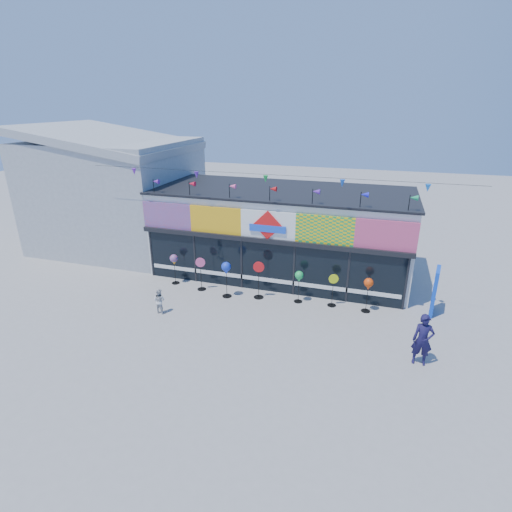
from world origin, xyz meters
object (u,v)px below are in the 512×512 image
at_px(spinner_0, 174,260).
at_px(spinner_6, 368,285).
at_px(spinner_4, 299,277).
at_px(spinner_5, 333,289).
at_px(child, 159,301).
at_px(blue_sign, 435,291).
at_px(adult_man, 423,340).
at_px(spinner_2, 226,269).
at_px(spinner_1, 201,273).
at_px(spinner_3, 259,279).

distance_m(spinner_0, spinner_6, 8.68).
xyz_separation_m(spinner_0, spinner_4, (5.88, -0.11, -0.02)).
height_order(spinner_0, spinner_4, spinner_0).
distance_m(spinner_4, spinner_5, 1.47).
bearing_deg(spinner_5, child, -158.16).
distance_m(spinner_0, spinner_5, 7.31).
bearing_deg(blue_sign, adult_man, -91.29).
distance_m(spinner_0, spinner_2, 2.85).
distance_m(spinner_1, spinner_6, 7.24).
bearing_deg(blue_sign, spinner_6, -156.51).
relative_size(blue_sign, spinner_3, 1.15).
distance_m(spinner_1, spinner_4, 4.45).
distance_m(blue_sign, spinner_2, 8.49).
xyz_separation_m(spinner_4, spinner_6, (2.80, -0.00, 0.04)).
bearing_deg(spinner_6, spinner_4, 179.99).
bearing_deg(spinner_3, child, -144.72).
bearing_deg(spinner_3, spinner_5, 3.72).
bearing_deg(child, spinner_5, -152.05).
xyz_separation_m(blue_sign, child, (-10.49, -3.20, -0.45)).
xyz_separation_m(spinner_0, spinner_6, (8.68, -0.12, 0.02)).
bearing_deg(adult_man, spinner_2, 160.91).
bearing_deg(spinner_2, spinner_3, 12.81).
distance_m(spinner_4, adult_man, 5.56).
bearing_deg(spinner_3, adult_man, -24.59).
bearing_deg(adult_man, spinner_0, 162.84).
bearing_deg(spinner_0, spinner_1, -9.67).
xyz_separation_m(spinner_0, adult_man, (10.53, -3.16, -0.27)).
distance_m(spinner_0, spinner_1, 1.51).
bearing_deg(spinner_6, child, -162.18).
xyz_separation_m(spinner_0, child, (0.72, -2.67, -0.63)).
xyz_separation_m(blue_sign, spinner_4, (-5.34, -0.64, 0.16)).
bearing_deg(spinner_4, spinner_5, 3.02).
bearing_deg(spinner_5, spinner_6, -3.12).
bearing_deg(spinner_5, spinner_3, -176.28).
distance_m(spinner_1, spinner_2, 1.46).
relative_size(spinner_4, child, 1.35).
distance_m(blue_sign, spinner_4, 5.38).
relative_size(blue_sign, spinner_1, 1.26).
height_order(blue_sign, spinner_2, blue_sign).
xyz_separation_m(spinner_2, adult_man, (7.73, -2.61, -0.41)).
bearing_deg(adult_man, spinner_6, 120.78).
bearing_deg(spinner_2, spinner_1, 167.21).
bearing_deg(blue_sign, spinner_0, -168.02).
relative_size(spinner_0, spinner_2, 0.89).
xyz_separation_m(spinner_1, spinner_2, (1.35, -0.31, 0.48)).
xyz_separation_m(adult_man, child, (-9.80, 0.49, -0.36)).
xyz_separation_m(spinner_0, spinner_2, (2.80, -0.55, 0.14)).
distance_m(spinner_2, spinner_3, 1.45).
height_order(spinner_0, spinner_2, spinner_2).
bearing_deg(spinner_6, spinner_3, -178.37).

